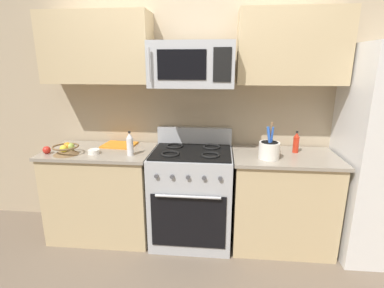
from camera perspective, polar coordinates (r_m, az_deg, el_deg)
name	(u,v)px	position (r m, az deg, el deg)	size (l,w,h in m)	color
ground_plane	(183,288)	(2.60, -1.77, -26.23)	(16.00, 16.00, 0.00)	#6B5B4C
wall_back	(195,106)	(3.06, 0.66, 7.46)	(8.00, 0.10, 2.60)	tan
counter_left	(103,193)	(3.15, -16.91, -9.04)	(1.03, 0.63, 0.91)	tan
range_oven	(192,195)	(2.93, -0.05, -9.86)	(0.76, 0.67, 1.09)	#B2B5BA
counter_right	(282,200)	(2.99, 17.03, -10.44)	(0.95, 0.63, 0.91)	tan
microwave	(192,65)	(2.67, 0.01, 15.21)	(0.74, 0.44, 0.39)	#B2B5BA
upper_cabinets_left	(97,48)	(3.03, -17.95, 17.29)	(1.02, 0.34, 0.64)	tan
upper_cabinets_right	(291,47)	(2.87, 18.80, 17.36)	(0.94, 0.34, 0.64)	tan
utensil_crock	(269,150)	(2.67, 14.78, -1.05)	(0.18, 0.18, 0.33)	white
fruit_basket	(66,149)	(2.94, -23.28, -0.92)	(0.24, 0.24, 0.11)	brown
apple_loose	(47,150)	(3.04, -26.43, -1.06)	(0.07, 0.07, 0.07)	red
cutting_board	(119,145)	(3.09, -13.96, -0.16)	(0.32, 0.26, 0.02)	orange
bottle_hot_sauce	(296,143)	(2.92, 19.60, 0.23)	(0.05, 0.05, 0.21)	red
bottle_vinegar	(130,144)	(2.72, -11.99, -0.08)	(0.06, 0.06, 0.22)	silver
prep_bowl	(94,151)	(2.88, -18.57, -1.38)	(0.11, 0.11, 0.04)	white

